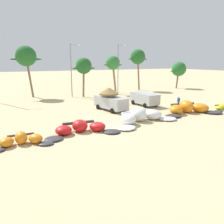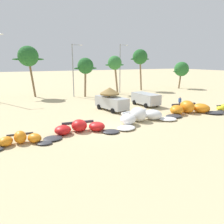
{
  "view_description": "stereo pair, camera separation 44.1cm",
  "coord_description": "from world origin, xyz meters",
  "px_view_note": "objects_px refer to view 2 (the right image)",
  "views": [
    {
      "loc": [
        -8.83,
        -19.6,
        6.61
      ],
      "look_at": [
        2.38,
        2.0,
        1.0
      ],
      "focal_mm": 35.8,
      "sensor_mm": 36.0,
      "label": 1
    },
    {
      "loc": [
        -8.43,
        -19.8,
        6.61
      ],
      "look_at": [
        2.38,
        2.0,
        1.0
      ],
      "focal_mm": 35.8,
      "sensor_mm": 36.0,
      "label": 2
    }
  ],
  "objects_px": {
    "palm_right_of_gap": "(140,57)",
    "lamppost_east": "(121,66)",
    "kite_left_of_center": "(80,128)",
    "palm_right": "(181,69)",
    "kite_right_of_center": "(189,109)",
    "parked_van": "(145,98)",
    "person_near_kites": "(180,102)",
    "kite_left": "(20,140)",
    "palm_center_right": "(115,63)",
    "palm_left_of_gap": "(28,57)",
    "palm_center_left": "(85,66)",
    "beach_umbrella_middle": "(110,91)",
    "parked_car_second": "(111,102)",
    "kite_center": "(141,117)",
    "lamppost_east_center": "(74,68)"
  },
  "relations": [
    {
      "from": "kite_left_of_center",
      "to": "kite_right_of_center",
      "type": "bearing_deg",
      "value": 4.7
    },
    {
      "from": "kite_left_of_center",
      "to": "person_near_kites",
      "type": "bearing_deg",
      "value": 14.87
    },
    {
      "from": "kite_left_of_center",
      "to": "person_near_kites",
      "type": "relative_size",
      "value": 4.52
    },
    {
      "from": "kite_right_of_center",
      "to": "palm_left_of_gap",
      "type": "relative_size",
      "value": 0.92
    },
    {
      "from": "kite_right_of_center",
      "to": "parked_van",
      "type": "bearing_deg",
      "value": 106.26
    },
    {
      "from": "beach_umbrella_middle",
      "to": "lamppost_east_center",
      "type": "height_order",
      "value": "lamppost_east_center"
    },
    {
      "from": "kite_center",
      "to": "beach_umbrella_middle",
      "type": "xyz_separation_m",
      "value": [
        -0.36,
        7.15,
        2.0
      ]
    },
    {
      "from": "kite_right_of_center",
      "to": "parked_van",
      "type": "distance_m",
      "value": 7.19
    },
    {
      "from": "beach_umbrella_middle",
      "to": "lamppost_east",
      "type": "relative_size",
      "value": 0.31
    },
    {
      "from": "kite_right_of_center",
      "to": "parked_van",
      "type": "relative_size",
      "value": 1.76
    },
    {
      "from": "palm_right_of_gap",
      "to": "lamppost_east_center",
      "type": "bearing_deg",
      "value": -170.6
    },
    {
      "from": "kite_left",
      "to": "lamppost_east",
      "type": "distance_m",
      "value": 31.66
    },
    {
      "from": "kite_center",
      "to": "beach_umbrella_middle",
      "type": "relative_size",
      "value": 2.72
    },
    {
      "from": "palm_left_of_gap",
      "to": "lamppost_east_center",
      "type": "relative_size",
      "value": 0.97
    },
    {
      "from": "kite_left_of_center",
      "to": "palm_right",
      "type": "xyz_separation_m",
      "value": [
        33.01,
        22.15,
        4.16
      ]
    },
    {
      "from": "kite_left_of_center",
      "to": "palm_center_left",
      "type": "relative_size",
      "value": 1.02
    },
    {
      "from": "parked_van",
      "to": "kite_right_of_center",
      "type": "bearing_deg",
      "value": -73.74
    },
    {
      "from": "kite_left",
      "to": "kite_center",
      "type": "relative_size",
      "value": 0.6
    },
    {
      "from": "beach_umbrella_middle",
      "to": "palm_center_right",
      "type": "bearing_deg",
      "value": 60.27
    },
    {
      "from": "kite_center",
      "to": "palm_right_of_gap",
      "type": "bearing_deg",
      "value": 57.2
    },
    {
      "from": "palm_left_of_gap",
      "to": "palm_center_left",
      "type": "relative_size",
      "value": 1.29
    },
    {
      "from": "parked_car_second",
      "to": "palm_center_left",
      "type": "relative_size",
      "value": 0.76
    },
    {
      "from": "beach_umbrella_middle",
      "to": "person_near_kites",
      "type": "bearing_deg",
      "value": -19.74
    },
    {
      "from": "parked_car_second",
      "to": "palm_right",
      "type": "relative_size",
      "value": 0.85
    },
    {
      "from": "person_near_kites",
      "to": "kite_left",
      "type": "bearing_deg",
      "value": -166.7
    },
    {
      "from": "beach_umbrella_middle",
      "to": "palm_right",
      "type": "relative_size",
      "value": 0.49
    },
    {
      "from": "parked_van",
      "to": "lamppost_east",
      "type": "xyz_separation_m",
      "value": [
        3.23,
        13.76,
        4.41
      ]
    },
    {
      "from": "beach_umbrella_middle",
      "to": "parked_car_second",
      "type": "xyz_separation_m",
      "value": [
        0.09,
        -0.27,
        -1.51
      ]
    },
    {
      "from": "kite_left_of_center",
      "to": "palm_right",
      "type": "distance_m",
      "value": 39.96
    },
    {
      "from": "kite_left_of_center",
      "to": "palm_left_of_gap",
      "type": "relative_size",
      "value": 0.79
    },
    {
      "from": "kite_center",
      "to": "parked_van",
      "type": "relative_size",
      "value": 1.75
    },
    {
      "from": "palm_center_left",
      "to": "palm_center_right",
      "type": "bearing_deg",
      "value": 4.86
    },
    {
      "from": "palm_center_left",
      "to": "lamppost_east",
      "type": "height_order",
      "value": "lamppost_east"
    },
    {
      "from": "kite_center",
      "to": "parked_car_second",
      "type": "height_order",
      "value": "parked_car_second"
    },
    {
      "from": "palm_right_of_gap",
      "to": "lamppost_east",
      "type": "bearing_deg",
      "value": -163.86
    },
    {
      "from": "palm_center_right",
      "to": "kite_left_of_center",
      "type": "bearing_deg",
      "value": -124.53
    },
    {
      "from": "parked_van",
      "to": "lamppost_east_center",
      "type": "bearing_deg",
      "value": 118.87
    },
    {
      "from": "kite_right_of_center",
      "to": "palm_right_of_gap",
      "type": "height_order",
      "value": "palm_right_of_gap"
    },
    {
      "from": "kite_left",
      "to": "parked_van",
      "type": "bearing_deg",
      "value": 25.98
    },
    {
      "from": "parked_van",
      "to": "palm_left_of_gap",
      "type": "relative_size",
      "value": 0.52
    },
    {
      "from": "kite_center",
      "to": "palm_center_right",
      "type": "height_order",
      "value": "palm_center_right"
    },
    {
      "from": "palm_right_of_gap",
      "to": "palm_right",
      "type": "xyz_separation_m",
      "value": [
        11.01,
        -1.42,
        -2.75
      ]
    },
    {
      "from": "palm_center_left",
      "to": "kite_center",
      "type": "bearing_deg",
      "value": -92.03
    },
    {
      "from": "palm_center_left",
      "to": "palm_right",
      "type": "relative_size",
      "value": 1.12
    },
    {
      "from": "lamppost_east_center",
      "to": "person_near_kites",
      "type": "bearing_deg",
      "value": -58.1
    },
    {
      "from": "parked_van",
      "to": "parked_car_second",
      "type": "xyz_separation_m",
      "value": [
        -6.07,
        -0.69,
        0.0
      ]
    },
    {
      "from": "parked_van",
      "to": "palm_right",
      "type": "relative_size",
      "value": 0.76
    },
    {
      "from": "beach_umbrella_middle",
      "to": "palm_left_of_gap",
      "type": "relative_size",
      "value": 0.34
    },
    {
      "from": "person_near_kites",
      "to": "kite_right_of_center",
      "type": "bearing_deg",
      "value": -112.42
    },
    {
      "from": "kite_right_of_center",
      "to": "palm_left_of_gap",
      "type": "xyz_separation_m",
      "value": [
        -16.39,
        22.95,
        6.71
      ]
    }
  ]
}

